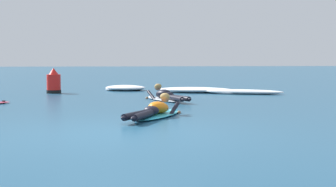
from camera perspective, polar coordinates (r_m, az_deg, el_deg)
The scene contains 7 objects.
ground_plane at distance 18.46m, azimuth -6.18°, elevation 0.10°, with size 120.00×120.00×0.00m, color navy.
surfer_near at distance 10.68m, azimuth -1.45°, elevation -2.03°, with size 1.60×2.53×0.54m.
surfer_far at distance 14.85m, azimuth -0.27°, elevation -0.30°, with size 1.24×2.49×0.53m.
whitewater_front at distance 17.80m, azimuth 8.78°, elevation 0.18°, with size 2.80×1.49×0.17m.
whitewater_mid_left at distance 18.44m, azimuth 3.04°, elevation 0.40°, with size 3.07×1.68×0.20m.
whitewater_mid_right at distance 19.64m, azimuth -4.92°, elevation 0.64°, with size 1.88×1.58×0.22m.
channel_marker_buoy at distance 18.54m, azimuth -13.05°, elevation 1.15°, with size 0.53×0.53×0.93m.
Camera 1 is at (-0.08, -8.42, 1.27)m, focal length 52.82 mm.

